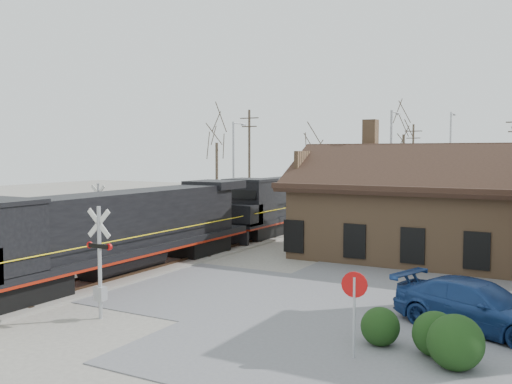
# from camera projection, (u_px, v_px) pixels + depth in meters

# --- Properties ---
(ground) EXTENTS (140.00, 140.00, 0.00)m
(ground) POSITION_uv_depth(u_px,v_px,m) (118.00, 277.00, 27.19)
(ground) COLOR #A29D93
(ground) RESTS_ON ground
(road) EXTENTS (60.00, 9.00, 0.03)m
(road) POSITION_uv_depth(u_px,v_px,m) (118.00, 276.00, 27.19)
(road) COLOR slate
(road) RESTS_ON ground
(track_main) EXTENTS (3.40, 90.00, 0.24)m
(track_main) POSITION_uv_depth(u_px,v_px,m) (266.00, 235.00, 40.26)
(track_main) COLOR #A29D93
(track_main) RESTS_ON ground
(track_siding) EXTENTS (3.40, 90.00, 0.24)m
(track_siding) POSITION_uv_depth(u_px,v_px,m) (213.00, 231.00, 42.44)
(track_siding) COLOR #A29D93
(track_siding) RESTS_ON ground
(depot) EXTENTS (15.20, 9.31, 7.90)m
(depot) POSITION_uv_depth(u_px,v_px,m) (431.00, 216.00, 31.67)
(depot) COLOR #8A6747
(depot) RESTS_ON ground
(locomotive_lead) EXTENTS (2.83, 18.96, 4.21)m
(locomotive_lead) POSITION_uv_depth(u_px,v_px,m) (115.00, 231.00, 26.89)
(locomotive_lead) COLOR black
(locomotive_lead) RESTS_ON ground
(locomotive_trailing) EXTENTS (2.83, 18.96, 3.98)m
(locomotive_trailing) POSITION_uv_depth(u_px,v_px,m) (291.00, 201.00, 43.66)
(locomotive_trailing) COLOR black
(locomotive_trailing) RESTS_ON ground
(crossbuck_near) EXTENTS (1.15, 0.30, 4.02)m
(crossbuck_near) POSITION_uv_depth(u_px,v_px,m) (100.00, 266.00, 20.19)
(crossbuck_near) COLOR #A5A8AD
(crossbuck_near) RESTS_ON ground
(crossbuck_far) EXTENTS (1.17, 0.31, 4.08)m
(crossbuck_far) POSITION_uv_depth(u_px,v_px,m) (99.00, 220.00, 33.93)
(crossbuck_far) COLOR #A5A8AD
(crossbuck_far) RESTS_ON ground
(do_not_enter_sign) EXTENTS (0.76, 0.14, 2.54)m
(do_not_enter_sign) POSITION_uv_depth(u_px,v_px,m) (354.00, 299.00, 16.24)
(do_not_enter_sign) COLOR #A5A8AD
(do_not_enter_sign) RESTS_ON ground
(parked_car) EXTENTS (6.14, 4.01, 1.65)m
(parked_car) POSITION_uv_depth(u_px,v_px,m) (478.00, 306.00, 18.88)
(parked_car) COLOR navy
(parked_car) RESTS_ON ground
(hedge_a) EXTENTS (1.19, 1.19, 1.19)m
(hedge_a) POSITION_uv_depth(u_px,v_px,m) (380.00, 327.00, 17.43)
(hedge_a) COLOR black
(hedge_a) RESTS_ON ground
(hedge_b) EXTENTS (1.32, 1.32, 1.32)m
(hedge_b) POSITION_uv_depth(u_px,v_px,m) (435.00, 334.00, 16.52)
(hedge_b) COLOR black
(hedge_b) RESTS_ON ground
(hedge_c) EXTENTS (1.53, 1.53, 1.53)m
(hedge_c) POSITION_uv_depth(u_px,v_px,m) (456.00, 342.00, 15.47)
(hedge_c) COLOR black
(hedge_c) RESTS_ON ground
(streetlight_a) EXTENTS (0.25, 2.04, 8.45)m
(streetlight_a) POSITION_uv_depth(u_px,v_px,m) (234.00, 166.00, 47.54)
(streetlight_a) COLOR #A5A8AD
(streetlight_a) RESTS_ON ground
(streetlight_b) EXTENTS (0.25, 2.04, 8.91)m
(streetlight_b) POSITION_uv_depth(u_px,v_px,m) (391.00, 165.00, 40.84)
(streetlight_b) COLOR #A5A8AD
(streetlight_b) RESTS_ON ground
(streetlight_c) EXTENTS (0.25, 2.04, 9.69)m
(streetlight_c) POSITION_uv_depth(u_px,v_px,m) (450.00, 158.00, 53.53)
(streetlight_c) COLOR #A5A8AD
(streetlight_c) RESTS_ON ground
(utility_pole_a) EXTENTS (2.00, 0.24, 9.99)m
(utility_pole_a) POSITION_uv_depth(u_px,v_px,m) (249.00, 160.00, 54.87)
(utility_pole_a) COLOR #382D23
(utility_pole_a) RESTS_ON ground
(utility_pole_b) EXTENTS (2.00, 0.24, 9.15)m
(utility_pole_b) POSITION_uv_depth(u_px,v_px,m) (413.00, 162.00, 65.84)
(utility_pole_b) COLOR #382D23
(utility_pole_b) RESTS_ON ground
(tree_a) EXTENTS (4.64, 4.64, 11.38)m
(tree_a) POSITION_uv_depth(u_px,v_px,m) (217.00, 132.00, 61.86)
(tree_a) COLOR #382D23
(tree_a) RESTS_ON ground
(tree_b) EXTENTS (3.59, 3.59, 8.80)m
(tree_b) POSITION_uv_depth(u_px,v_px,m) (313.00, 149.00, 61.90)
(tree_b) COLOR #382D23
(tree_b) RESTS_ON ground
(tree_c) EXTENTS (5.33, 5.33, 13.05)m
(tree_c) POSITION_uv_depth(u_px,v_px,m) (404.00, 123.00, 66.37)
(tree_c) COLOR #382D23
(tree_c) RESTS_ON ground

